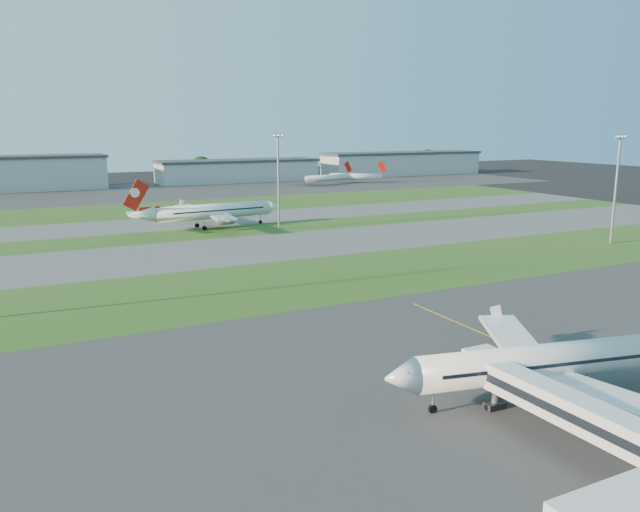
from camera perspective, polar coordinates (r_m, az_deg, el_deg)
ground at (r=75.73m, az=18.75°, el=-10.35°), size 700.00×700.00×0.00m
apron_near at (r=75.73m, az=18.75°, el=-10.35°), size 300.00×70.00×0.01m
grass_strip_a at (r=116.06m, az=0.26°, el=-2.03°), size 300.00×34.00×0.01m
taxiway_a at (r=145.55m, az=-5.65°, el=0.75°), size 300.00×32.00×0.01m
grass_strip_b at (r=168.76m, az=-8.73°, el=2.19°), size 300.00×18.00×0.01m
taxiway_b at (r=189.56m, az=-10.81°, el=3.17°), size 300.00×26.00×0.01m
grass_strip_c at (r=221.20m, az=-13.19°, el=4.28°), size 300.00×40.00×0.01m
apron_far at (r=279.53m, az=-16.15°, el=5.63°), size 400.00×80.00×0.01m
yellow_line at (r=79.20m, az=21.33°, el=-9.56°), size 0.25×60.00×0.02m
jet_bridge at (r=58.12m, az=22.95°, el=-13.30°), size 4.20×26.90×6.20m
airliner_parked at (r=69.04m, az=20.39°, el=-9.09°), size 36.08×30.30×11.39m
airliner_taxiing at (r=175.37m, az=-9.84°, el=4.01°), size 41.24×34.88×12.87m
mini_jet_near at (r=303.40m, az=0.73°, el=7.16°), size 28.31×8.61×9.48m
mini_jet_far at (r=312.52m, az=3.32°, el=7.28°), size 25.82×15.46×9.48m
light_mast_centre at (r=170.32m, az=-3.83°, el=7.41°), size 3.20×0.70×25.80m
light_mast_east at (r=164.15m, az=25.47°, el=6.14°), size 3.20×0.70×25.80m
hangar_west at (r=304.12m, az=-25.72°, el=6.84°), size 71.40×23.00×15.20m
hangar_east at (r=322.21m, az=-7.52°, el=7.75°), size 81.60×23.00×11.20m
hangar_far_east at (r=367.45m, az=7.51°, el=8.40°), size 96.90×23.00×13.20m
tree_mid_west at (r=316.70m, az=-21.20°, el=7.03°), size 9.90×9.90×10.80m
tree_mid_east at (r=330.90m, az=-10.81°, el=7.96°), size 11.55×11.55×12.60m
tree_east at (r=357.17m, az=1.04°, el=8.32°), size 10.45×10.45×11.40m
tree_far_east at (r=397.77m, az=9.83°, el=8.70°), size 12.65×12.65×13.80m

